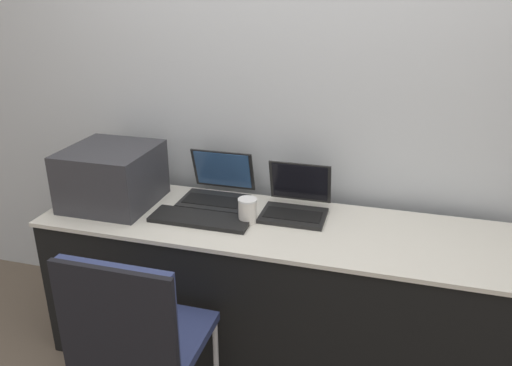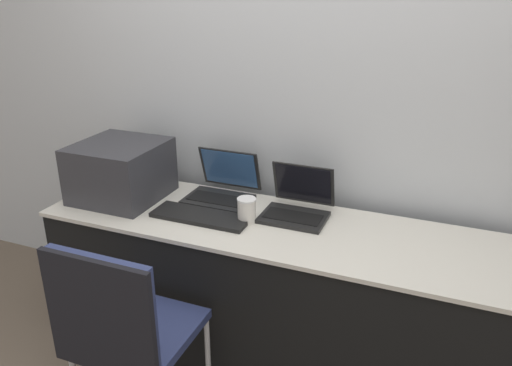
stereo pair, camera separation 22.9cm
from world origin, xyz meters
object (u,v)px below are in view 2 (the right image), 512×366
object	(u,v)px
printer	(120,169)
laptop_left	(222,188)
coffee_cup	(247,210)
chair	(120,324)
external_keyboard	(201,216)
laptop_right	(297,205)

from	to	relation	value
printer	laptop_left	size ratio (longest dim) A/B	1.28
printer	coffee_cup	size ratio (longest dim) A/B	3.61
coffee_cup	chair	distance (m)	0.75
external_keyboard	coffee_cup	distance (m)	0.23
printer	laptop_right	distance (m)	0.92
coffee_cup	chair	xyz separation A→B (m)	(-0.24, -0.67, -0.23)
laptop_right	chair	distance (m)	0.96
external_keyboard	laptop_left	bearing A→B (deg)	92.39
laptop_left	chair	distance (m)	0.91
printer	chair	distance (m)	0.90
laptop_left	laptop_right	bearing A→B (deg)	-7.12
external_keyboard	chair	world-z (taller)	chair
external_keyboard	coffee_cup	world-z (taller)	coffee_cup
external_keyboard	chair	size ratio (longest dim) A/B	0.52
laptop_left	external_keyboard	size ratio (longest dim) A/B	0.70
printer	laptop_right	xyz separation A→B (m)	(0.90, 0.14, -0.10)
coffee_cup	laptop_left	bearing A→B (deg)	136.99
external_keyboard	chair	bearing A→B (deg)	-92.62
printer	laptop_right	size ratio (longest dim) A/B	1.38
laptop_left	printer	bearing A→B (deg)	-158.73
laptop_left	chair	xyz separation A→B (m)	(-0.02, -0.88, -0.23)
printer	laptop_left	world-z (taller)	printer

